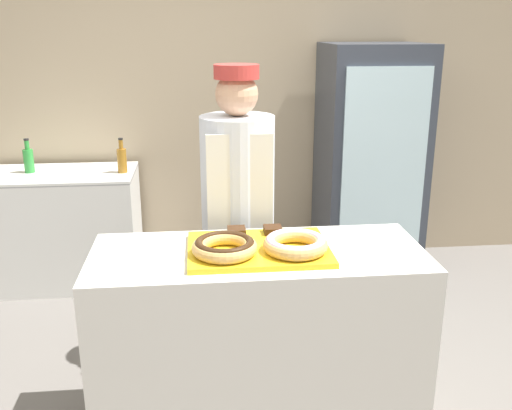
{
  "coord_description": "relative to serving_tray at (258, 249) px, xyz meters",
  "views": [
    {
      "loc": [
        -0.24,
        -2.27,
        1.82
      ],
      "look_at": [
        0.0,
        0.1,
        1.07
      ],
      "focal_mm": 40.0,
      "sensor_mm": 36.0,
      "label": 1
    }
  ],
  "objects": [
    {
      "name": "donut_chocolate_glaze",
      "position": [
        -0.15,
        -0.07,
        0.05
      ],
      "size": [
        0.27,
        0.27,
        0.06
      ],
      "color": "tan",
      "rests_on": "serving_tray"
    },
    {
      "name": "beverage_fridge",
      "position": [
        1.01,
        1.74,
        -0.05
      ],
      "size": [
        0.71,
        0.67,
        1.7
      ],
      "color": "#333842",
      "rests_on": "ground_plane"
    },
    {
      "name": "display_counter",
      "position": [
        0.0,
        0.0,
        -0.45
      ],
      "size": [
        1.45,
        0.59,
        0.89
      ],
      "color": "beige",
      "rests_on": "ground_plane"
    },
    {
      "name": "baker_person",
      "position": [
        -0.05,
        0.57,
        -0.04
      ],
      "size": [
        0.38,
        0.38,
        1.64
      ],
      "color": "#4C4C51",
      "rests_on": "ground_plane"
    },
    {
      "name": "donut_light_glaze",
      "position": [
        0.15,
        -0.07,
        0.05
      ],
      "size": [
        0.27,
        0.27,
        0.06
      ],
      "color": "tan",
      "rests_on": "serving_tray"
    },
    {
      "name": "bottle_green",
      "position": [
        -1.43,
        1.77,
        0.02
      ],
      "size": [
        0.07,
        0.07,
        0.24
      ],
      "color": "#2D8C38",
      "rests_on": "chest_freezer"
    },
    {
      "name": "serving_tray",
      "position": [
        0.0,
        0.0,
        0.0
      ],
      "size": [
        0.6,
        0.44,
        0.02
      ],
      "color": "yellow",
      "rests_on": "display_counter"
    },
    {
      "name": "brownie_back_right",
      "position": [
        0.08,
        0.16,
        0.03
      ],
      "size": [
        0.08,
        0.08,
        0.03
      ],
      "color": "#382111",
      "rests_on": "serving_tray"
    },
    {
      "name": "wall_back",
      "position": [
        0.0,
        2.13,
        0.45
      ],
      "size": [
        8.0,
        0.06,
        2.7
      ],
      "color": "tan",
      "rests_on": "ground_plane"
    },
    {
      "name": "brownie_back_left",
      "position": [
        -0.08,
        0.16,
        0.03
      ],
      "size": [
        0.08,
        0.08,
        0.03
      ],
      "color": "#382111",
      "rests_on": "serving_tray"
    },
    {
      "name": "chest_freezer",
      "position": [
        -1.23,
        1.75,
        -0.48
      ],
      "size": [
        1.05,
        0.6,
        0.83
      ],
      "color": "silver",
      "rests_on": "ground_plane"
    },
    {
      "name": "bottle_amber",
      "position": [
        -0.78,
        1.71,
        0.03
      ],
      "size": [
        0.07,
        0.07,
        0.25
      ],
      "color": "#99661E",
      "rests_on": "chest_freezer"
    }
  ]
}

